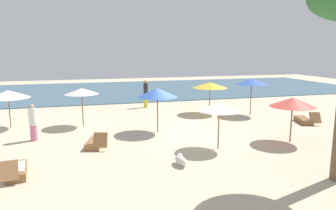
# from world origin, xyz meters

# --- Properties ---
(ground_plane) EXTENTS (60.00, 60.00, 0.00)m
(ground_plane) POSITION_xyz_m (0.00, 0.00, 0.00)
(ground_plane) COLOR beige
(ocean_water) EXTENTS (48.00, 16.00, 0.06)m
(ocean_water) POSITION_xyz_m (0.00, 17.00, 0.03)
(ocean_water) COLOR #3D6075
(ocean_water) RESTS_ON ground_plane
(umbrella_0) EXTENTS (2.00, 2.00, 2.04)m
(umbrella_0) POSITION_xyz_m (4.27, -3.00, 1.83)
(umbrella_0) COLOR brown
(umbrella_0) RESTS_ON ground_plane
(umbrella_1) EXTENTS (2.03, 2.03, 2.24)m
(umbrella_1) POSITION_xyz_m (-1.14, 0.34, 2.02)
(umbrella_1) COLOR olive
(umbrella_1) RESTS_ON ground_plane
(umbrella_3) EXTENTS (2.22, 2.22, 2.05)m
(umbrella_3) POSITION_xyz_m (-8.56, 3.14, 1.84)
(umbrella_3) COLOR brown
(umbrella_3) RESTS_ON ground_plane
(umbrella_4) EXTENTS (2.07, 2.07, 2.31)m
(umbrella_4) POSITION_xyz_m (5.58, 2.80, 2.14)
(umbrella_4) COLOR brown
(umbrella_4) RESTS_ON ground_plane
(umbrella_5) EXTENTS (1.82, 1.82, 2.09)m
(umbrella_5) POSITION_xyz_m (-4.81, 2.63, 1.92)
(umbrella_5) COLOR brown
(umbrella_5) RESTS_ON ground_plane
(umbrella_6) EXTENTS (2.25, 2.25, 2.05)m
(umbrella_6) POSITION_xyz_m (3.22, 3.93, 1.87)
(umbrella_6) COLOR brown
(umbrella_6) RESTS_ON ground_plane
(umbrella_7) EXTENTS (1.75, 1.75, 1.95)m
(umbrella_7) POSITION_xyz_m (0.70, -3.01, 1.78)
(umbrella_7) COLOR olive
(umbrella_7) RESTS_ON ground_plane
(lounger_0) EXTENTS (0.99, 1.73, 0.75)m
(lounger_0) POSITION_xyz_m (-4.30, -1.36, 0.17)
(lounger_0) COLOR olive
(lounger_0) RESTS_ON ground_plane
(lounger_1) EXTENTS (1.06, 1.77, 0.71)m
(lounger_1) POSITION_xyz_m (7.40, -0.07, 0.17)
(lounger_1) COLOR brown
(lounger_1) RESTS_ON ground_plane
(lounger_2) EXTENTS (0.79, 1.72, 0.73)m
(lounger_2) POSITION_xyz_m (-7.02, -3.94, 0.18)
(lounger_2) COLOR olive
(lounger_2) RESTS_ON ground_plane
(person_0) EXTENTS (0.47, 0.47, 1.71)m
(person_0) POSITION_xyz_m (-7.02, 0.33, 0.86)
(person_0) COLOR #D17299
(person_0) RESTS_ON ground_plane
(person_2) EXTENTS (0.45, 0.45, 1.97)m
(person_2) POSITION_xyz_m (-0.38, 7.16, 1.01)
(person_2) COLOR yellow
(person_2) RESTS_ON ground_plane
(dog) EXTENTS (0.42, 0.80, 0.37)m
(dog) POSITION_xyz_m (-1.43, -4.46, 0.19)
(dog) COLOR silver
(dog) RESTS_ON ground_plane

